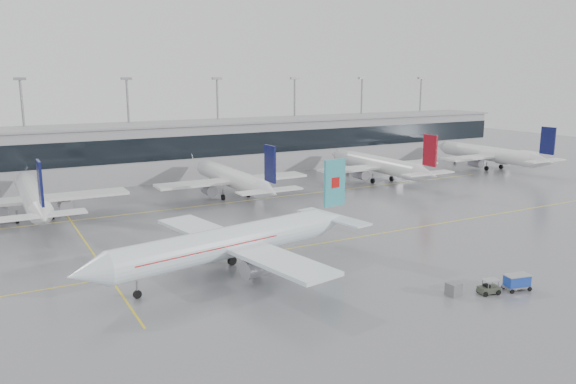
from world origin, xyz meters
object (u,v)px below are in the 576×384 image
air_canada_jet (235,241)px  gse_unit (454,289)px  baggage_cart (517,281)px  baggage_tug (489,289)px

air_canada_jet → gse_unit: (17.38, -17.63, -3.16)m
air_canada_jet → gse_unit: air_canada_jet is taller
baggage_cart → air_canada_jet: bearing=152.3°
air_canada_jet → baggage_cart: bearing=130.6°
baggage_cart → gse_unit: size_ratio=2.24×
baggage_tug → baggage_cart: size_ratio=1.09×
baggage_tug → baggage_cart: bearing=-0.0°
baggage_tug → gse_unit: baggage_tug is taller
gse_unit → air_canada_jet: bearing=131.0°
air_canada_jet → baggage_tug: 28.58m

